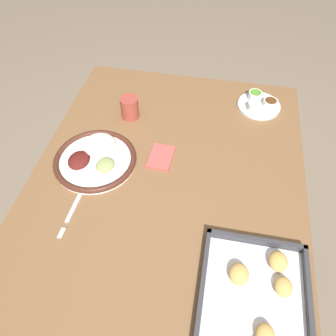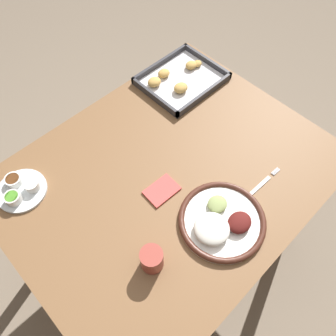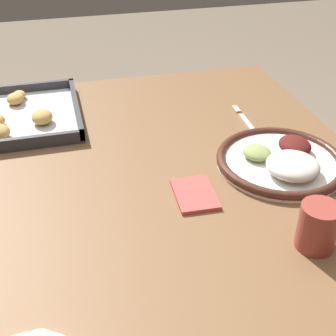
{
  "view_description": "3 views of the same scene",
  "coord_description": "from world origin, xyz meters",
  "px_view_note": "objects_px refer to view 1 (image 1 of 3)",
  "views": [
    {
      "loc": [
        0.66,
        0.13,
        1.59
      ],
      "look_at": [
        -0.0,
        0.0,
        0.79
      ],
      "focal_mm": 35.0,
      "sensor_mm": 36.0,
      "label": 1
    },
    {
      "loc": [
        -0.41,
        -0.43,
        1.72
      ],
      "look_at": [
        -0.0,
        0.0,
        0.79
      ],
      "focal_mm": 35.0,
      "sensor_mm": 36.0,
      "label": 2
    },
    {
      "loc": [
        -0.77,
        0.2,
        1.31
      ],
      "look_at": [
        -0.0,
        0.0,
        0.79
      ],
      "focal_mm": 50.0,
      "sensor_mm": 36.0,
      "label": 3
    }
  ],
  "objects_px": {
    "fork": "(74,207)",
    "napkin": "(161,157)",
    "dinner_plate": "(95,158)",
    "drinking_cup": "(130,108)",
    "baking_tray": "(257,296)",
    "saucer_plate": "(259,103)"
  },
  "relations": [
    {
      "from": "fork",
      "to": "napkin",
      "type": "relative_size",
      "value": 1.69
    },
    {
      "from": "dinner_plate",
      "to": "drinking_cup",
      "type": "height_order",
      "value": "drinking_cup"
    },
    {
      "from": "drinking_cup",
      "to": "napkin",
      "type": "relative_size",
      "value": 0.74
    },
    {
      "from": "fork",
      "to": "baking_tray",
      "type": "relative_size",
      "value": 0.6
    },
    {
      "from": "fork",
      "to": "saucer_plate",
      "type": "height_order",
      "value": "saucer_plate"
    },
    {
      "from": "fork",
      "to": "saucer_plate",
      "type": "distance_m",
      "value": 0.8
    },
    {
      "from": "drinking_cup",
      "to": "baking_tray",
      "type": "bearing_deg",
      "value": 38.83
    },
    {
      "from": "drinking_cup",
      "to": "saucer_plate",
      "type": "bearing_deg",
      "value": 107.37
    },
    {
      "from": "dinner_plate",
      "to": "napkin",
      "type": "relative_size",
      "value": 2.44
    },
    {
      "from": "fork",
      "to": "saucer_plate",
      "type": "relative_size",
      "value": 1.15
    },
    {
      "from": "dinner_plate",
      "to": "saucer_plate",
      "type": "bearing_deg",
      "value": 126.09
    },
    {
      "from": "drinking_cup",
      "to": "fork",
      "type": "bearing_deg",
      "value": -7.84
    },
    {
      "from": "dinner_plate",
      "to": "baking_tray",
      "type": "distance_m",
      "value": 0.65
    },
    {
      "from": "saucer_plate",
      "to": "drinking_cup",
      "type": "distance_m",
      "value": 0.5
    },
    {
      "from": "saucer_plate",
      "to": "baking_tray",
      "type": "distance_m",
      "value": 0.75
    },
    {
      "from": "baking_tray",
      "to": "dinner_plate",
      "type": "bearing_deg",
      "value": -123.65
    },
    {
      "from": "dinner_plate",
      "to": "drinking_cup",
      "type": "bearing_deg",
      "value": 166.83
    },
    {
      "from": "saucer_plate",
      "to": "drinking_cup",
      "type": "relative_size",
      "value": 1.98
    },
    {
      "from": "fork",
      "to": "napkin",
      "type": "distance_m",
      "value": 0.33
    },
    {
      "from": "baking_tray",
      "to": "drinking_cup",
      "type": "bearing_deg",
      "value": -141.17
    },
    {
      "from": "fork",
      "to": "drinking_cup",
      "type": "xyz_separation_m",
      "value": [
        -0.43,
        0.06,
        0.04
      ]
    },
    {
      "from": "napkin",
      "to": "baking_tray",
      "type": "bearing_deg",
      "value": 38.28
    }
  ]
}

